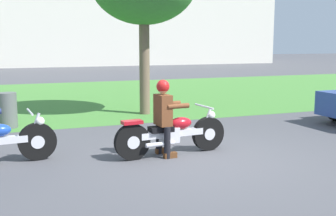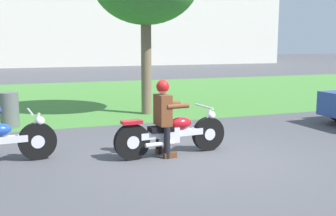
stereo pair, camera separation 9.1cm
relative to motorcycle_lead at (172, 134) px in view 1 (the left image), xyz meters
name	(u,v)px [view 1 (the left image)]	position (x,y,z in m)	size (l,w,h in m)	color
ground	(201,160)	(0.34, -0.52, -0.40)	(120.00, 120.00, 0.00)	#4C4C51
grass_verge	(96,96)	(0.34, 9.11, -0.39)	(60.00, 12.00, 0.01)	#478438
motorcycle_lead	(172,134)	(0.00, 0.00, 0.00)	(2.21, 0.66, 0.88)	black
rider_lead	(164,112)	(-0.17, -0.01, 0.42)	(0.57, 0.49, 1.40)	black
trash_can	(8,110)	(-2.85, 3.74, 0.04)	(0.45, 0.45, 0.86)	#595E5B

